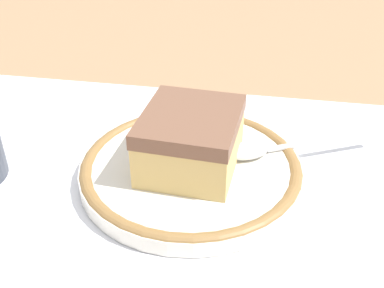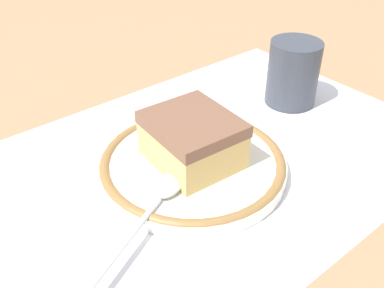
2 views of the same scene
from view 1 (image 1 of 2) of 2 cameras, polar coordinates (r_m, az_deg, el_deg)
ground_plane at (r=0.39m, az=-0.34°, el=-4.82°), size 2.40×2.40×0.00m
placemat at (r=0.39m, az=-0.34°, el=-4.74°), size 0.55×0.34×0.00m
plate at (r=0.39m, az=-0.00°, el=-3.02°), size 0.19×0.19×0.02m
cake_slice at (r=0.38m, az=-0.23°, el=0.52°), size 0.08×0.09×0.05m
spoon at (r=0.41m, az=8.96°, el=-0.50°), size 0.14×0.08×0.01m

